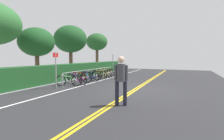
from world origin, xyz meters
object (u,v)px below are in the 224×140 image
at_px(bicycle_5, 98,75).
at_px(tree_mid, 37,42).
at_px(bicycle_1, 77,79).
at_px(sign_post_near, 56,66).
at_px(bicycle_6, 102,74).
at_px(bicycle_7, 105,73).
at_px(bicycle_8, 108,72).
at_px(sign_post_far, 113,60).
at_px(bicycle_0, 69,81).
at_px(tree_extra, 97,42).
at_px(bicycle_3, 88,77).
at_px(bicycle_4, 91,75).
at_px(bike_rack, 93,72).
at_px(tree_far_right, 70,39).
at_px(bicycle_2, 80,77).
at_px(pedestrian, 121,77).

xyz_separation_m(bicycle_5, tree_mid, (-2.11, 4.15, 2.54)).
height_order(bicycle_1, sign_post_near, sign_post_near).
distance_m(bicycle_6, bicycle_7, 0.69).
relative_size(sign_post_near, tree_mid, 0.51).
height_order(bicycle_8, sign_post_far, sign_post_far).
height_order(bicycle_0, tree_extra, tree_extra).
relative_size(bicycle_3, bicycle_8, 0.97).
bearing_deg(bicycle_5, bicycle_4, 166.24).
bearing_deg(sign_post_far, bike_rack, -179.86).
distance_m(bicycle_1, bicycle_3, 1.40).
bearing_deg(bike_rack, sign_post_near, 178.87).
xyz_separation_m(bicycle_0, bicycle_8, (5.81, 0.10, 0.02)).
bearing_deg(bicycle_1, tree_far_right, 40.30).
xyz_separation_m(bicycle_2, bicycle_7, (3.70, -0.13, -0.04)).
relative_size(bicycle_6, sign_post_near, 0.86).
relative_size(bicycle_0, bicycle_2, 0.94).
distance_m(bicycle_1, bicycle_2, 0.67).
height_order(bicycle_5, tree_far_right, tree_far_right).
bearing_deg(sign_post_far, tree_mid, 142.95).
relative_size(pedestrian, sign_post_near, 0.87).
bearing_deg(tree_mid, tree_extra, -0.87).
height_order(bicycle_5, pedestrian, pedestrian).
height_order(bicycle_0, bicycle_5, bicycle_5).
bearing_deg(bicycle_8, bicycle_6, -175.77).
bearing_deg(bicycle_2, sign_post_near, -178.66).
relative_size(bike_rack, bicycle_2, 4.10).
height_order(bicycle_1, bicycle_6, bicycle_1).
bearing_deg(bicycle_2, bike_rack, -4.89).
height_order(bicycle_4, tree_extra, tree_extra).
bearing_deg(bicycle_0, pedestrian, -121.72).
relative_size(bicycle_4, tree_extra, 0.36).
relative_size(bicycle_6, tree_extra, 0.37).
bearing_deg(sign_post_near, bicycle_2, 1.34).
bearing_deg(tree_mid, bicycle_6, -54.72).
xyz_separation_m(bicycle_0, bicycle_1, (0.76, -0.10, 0.00)).
relative_size(sign_post_far, tree_mid, 0.59).
height_order(bicycle_3, bicycle_5, bicycle_3).
height_order(bicycle_3, tree_extra, tree_extra).
bearing_deg(bicycle_6, bicycle_0, 179.93).
height_order(bike_rack, bicycle_7, bike_rack).
xyz_separation_m(bicycle_5, bicycle_8, (2.21, 0.15, 0.02)).
xyz_separation_m(bicycle_8, tree_mid, (-4.32, 4.00, 2.53)).
height_order(bicycle_0, sign_post_near, sign_post_near).
height_order(bicycle_1, bicycle_3, bicycle_3).
relative_size(bicycle_2, bicycle_5, 1.01).
bearing_deg(bike_rack, bicycle_2, 175.11).
bearing_deg(bicycle_0, bike_rack, 0.33).
height_order(pedestrian, tree_extra, tree_extra).
xyz_separation_m(bicycle_0, bicycle_4, (2.89, 0.12, 0.04)).
bearing_deg(bicycle_7, bicycle_8, 6.33).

